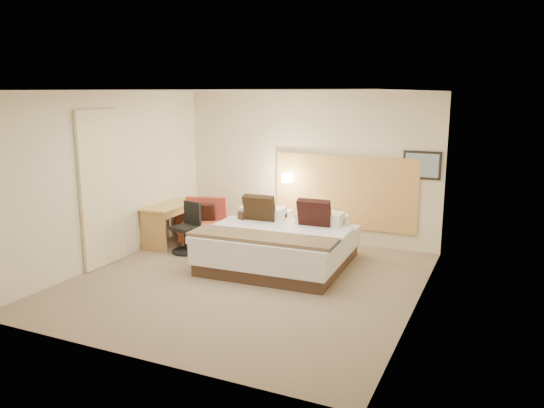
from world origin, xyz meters
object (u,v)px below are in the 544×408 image
at_px(side_table, 240,236).
at_px(desk_chair, 188,232).
at_px(bed, 280,244).
at_px(lounge_chair, 204,225).
at_px(desk, 171,213).

distance_m(side_table, desk_chair, 0.90).
bearing_deg(bed, side_table, 161.29).
bearing_deg(desk_chair, lounge_chair, 96.53).
relative_size(lounge_chair, side_table, 1.50).
distance_m(desk, desk_chair, 0.69).
relative_size(bed, side_table, 3.62).
distance_m(lounge_chair, desk_chair, 0.66).
bearing_deg(lounge_chair, desk, -147.43).
distance_m(side_table, desk, 1.43).
bearing_deg(desk_chair, desk, 148.83).
relative_size(side_table, desk_chair, 0.72).
bearing_deg(desk_chair, side_table, 21.30).
xyz_separation_m(bed, desk, (-2.26, 0.30, 0.23)).
distance_m(lounge_chair, side_table, 0.97).
relative_size(desk, desk_chair, 1.40).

